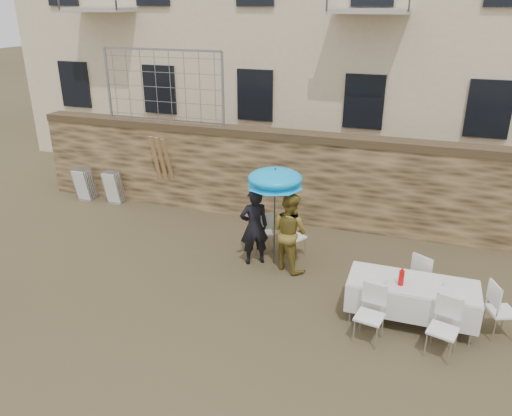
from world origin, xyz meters
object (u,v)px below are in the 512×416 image
(umbrella, at_px, (275,181))
(table_chair_back, at_px, (425,277))
(banquet_table, at_px, (413,285))
(table_chair_front_right, at_px, (443,329))
(man_suit, at_px, (254,227))
(couple_chair_right, at_px, (294,235))
(woman_dress, at_px, (290,232))
(chair_stack_right, at_px, (116,185))
(chair_stack_left, at_px, (88,182))
(couple_chair_left, at_px, (262,231))
(table_chair_side, at_px, (502,310))
(soda_bottle, at_px, (401,278))
(table_chair_front_left, at_px, (370,315))

(umbrella, relative_size, table_chair_back, 2.01)
(banquet_table, relative_size, table_chair_front_right, 2.19)
(man_suit, distance_m, couple_chair_right, 0.95)
(woman_dress, distance_m, chair_stack_right, 5.82)
(woman_dress, relative_size, umbrella, 0.85)
(table_chair_front_right, height_order, chair_stack_left, table_chair_front_right)
(table_chair_back, xyz_separation_m, chair_stack_right, (-8.07, 2.39, -0.02))
(couple_chair_left, bearing_deg, table_chair_back, 132.87)
(umbrella, bearing_deg, table_chair_side, -15.16)
(couple_chair_right, xyz_separation_m, soda_bottle, (2.29, -1.84, 0.43))
(chair_stack_right, bearing_deg, table_chair_front_right, -25.21)
(couple_chair_right, xyz_separation_m, table_chair_side, (3.89, -1.59, 0.00))
(table_chair_front_left, xyz_separation_m, table_chair_side, (2.00, 0.85, 0.00))
(couple_chair_left, xyz_separation_m, couple_chair_right, (0.70, 0.00, 0.00))
(table_chair_back, relative_size, chair_stack_left, 1.04)
(couple_chair_left, distance_m, table_chair_front_right, 4.42)
(couple_chair_left, bearing_deg, umbrella, 99.14)
(banquet_table, distance_m, chair_stack_right, 8.49)
(table_chair_front_left, bearing_deg, table_chair_side, 33.20)
(banquet_table, height_order, chair_stack_left, chair_stack_left)
(table_chair_front_left, height_order, chair_stack_right, table_chair_front_left)
(soda_bottle, xyz_separation_m, chair_stack_right, (-7.67, 3.34, -0.45))
(man_suit, relative_size, banquet_table, 0.78)
(woman_dress, relative_size, chair_stack_right, 1.79)
(woman_dress, bearing_deg, table_chair_front_left, 161.84)
(woman_dress, bearing_deg, table_chair_front_right, 174.87)
(couple_chair_left, height_order, banquet_table, couple_chair_left)
(couple_chair_left, relative_size, table_chair_front_right, 1.00)
(soda_bottle, xyz_separation_m, table_chair_front_left, (-0.40, -0.60, -0.43))
(woman_dress, bearing_deg, chair_stack_right, 6.83)
(couple_chair_left, height_order, table_chair_front_right, same)
(table_chair_front_right, bearing_deg, table_chair_side, 58.24)
(man_suit, height_order, table_chair_side, man_suit)
(woman_dress, bearing_deg, table_chair_back, -159.69)
(couple_chair_right, xyz_separation_m, chair_stack_left, (-6.28, 1.50, -0.02))
(table_chair_side, bearing_deg, umbrella, 53.78)
(woman_dress, height_order, soda_bottle, woman_dress)
(man_suit, bearing_deg, table_chair_front_right, 120.02)
(man_suit, bearing_deg, banquet_table, 127.50)
(couple_chair_right, relative_size, soda_bottle, 3.69)
(umbrella, bearing_deg, woman_dress, -15.95)
(man_suit, xyz_separation_m, couple_chair_left, (-0.00, 0.55, -0.34))
(couple_chair_right, bearing_deg, umbrella, 85.62)
(couple_chair_right, relative_size, banquet_table, 0.46)
(woman_dress, relative_size, table_chair_side, 1.71)
(banquet_table, height_order, chair_stack_right, chair_stack_right)
(chair_stack_left, bearing_deg, table_chair_back, -14.92)
(umbrella, xyz_separation_m, couple_chair_left, (-0.40, 0.45, -1.34))
(man_suit, relative_size, table_chair_front_left, 1.70)
(couple_chair_left, height_order, chair_stack_right, couple_chair_left)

